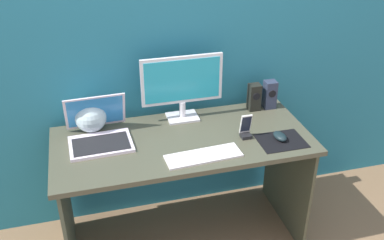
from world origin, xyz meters
name	(u,v)px	position (x,y,z in m)	size (l,w,h in m)	color
ground_plane	(184,237)	(0.00, 0.00, 0.00)	(8.00, 8.00, 0.00)	brown
wall_back	(165,23)	(0.00, 0.38, 1.25)	(6.00, 0.04, 2.50)	teal
desk	(183,161)	(0.00, 0.00, 0.57)	(1.41, 0.63, 0.72)	#4B4A38
monitor	(182,85)	(0.06, 0.23, 0.94)	(0.47, 0.14, 0.39)	silver
speaker_right	(270,95)	(0.60, 0.22, 0.81)	(0.07, 0.07, 0.17)	#2E364D
speaker_near_monitor	(254,97)	(0.50, 0.22, 0.80)	(0.07, 0.07, 0.17)	black
laptop	(99,133)	(-0.44, 0.10, 0.77)	(0.34, 0.33, 0.23)	white
fishbowl	(91,117)	(-0.47, 0.22, 0.80)	(0.18, 0.18, 0.18)	silver
keyboard_external	(204,156)	(0.06, -0.19, 0.72)	(0.39, 0.13, 0.01)	white
mousepad	(281,141)	(0.51, -0.16, 0.72)	(0.25, 0.20, 0.00)	black
mouse	(280,136)	(0.51, -0.14, 0.74)	(0.06, 0.10, 0.04)	black
phone_in_dock	(246,129)	(0.34, -0.07, 0.77)	(0.06, 0.06, 0.14)	black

